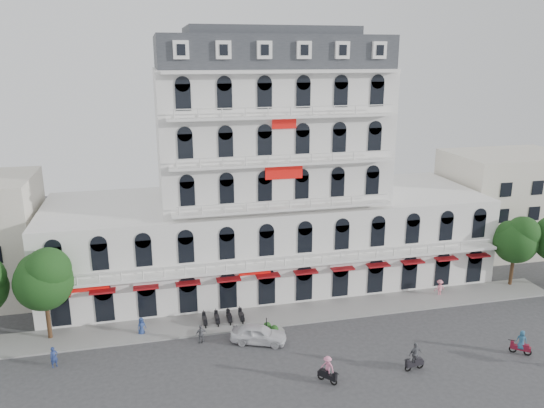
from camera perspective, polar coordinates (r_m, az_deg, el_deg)
The scene contains 16 objects.
ground at distance 42.80m, azimuth 5.36°, elevation -17.23°, with size 120.00×120.00×0.00m, color #38383A.
sidewalk at distance 50.19m, azimuth 2.04°, elevation -11.75°, with size 53.00×4.00×0.16m, color gray.
main_building at distance 54.88m, azimuth -0.33°, elevation 1.74°, with size 45.00×15.00×25.80m.
flank_building_east at distance 70.43m, azimuth 23.80°, elevation 0.21°, with size 14.00×10.00×12.00m, color beige.
traffic_island at distance 46.91m, azimuth -0.60°, elevation -13.60°, with size 3.20×3.20×1.60m.
parked_scooter_row at distance 48.93m, azimuth -5.27°, elevation -12.69°, with size 4.40×1.80×1.10m, color black, non-canonical shape.
tree_west_inner at distance 47.66m, azimuth -23.36°, elevation -7.24°, with size 4.76×4.76×8.25m.
tree_east_inner at distance 59.54m, azimuth 24.80°, elevation -3.39°, with size 4.40×4.37×7.57m.
parked_car at distance 45.55m, azimuth -1.46°, elevation -13.79°, with size 1.87×4.65×1.59m, color silver.
rider_east at distance 48.24m, azimuth 25.24°, elevation -13.33°, with size 1.41×1.21×2.08m.
rider_northeast at distance 43.30m, azimuth 15.14°, elevation -15.54°, with size 1.70×0.59×2.30m.
rider_center at distance 40.77m, azimuth 5.99°, elevation -17.20°, with size 1.22×1.39×2.15m.
pedestrian_left at distance 47.95m, azimuth -13.86°, elevation -12.65°, with size 0.79×0.51×1.62m, color navy.
pedestrian_mid at distance 45.83m, azimuth -7.63°, elevation -13.70°, with size 0.96×0.40×1.64m, color slate.
pedestrian_right at distance 56.01m, azimuth 17.58°, elevation -8.60°, with size 1.11×0.64×1.72m, color pink.
pedestrian_far at distance 45.61m, azimuth -22.40°, elevation -14.98°, with size 0.61×0.40×1.68m, color navy.
Camera 1 is at (-11.93, -33.89, 23.26)m, focal length 35.00 mm.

